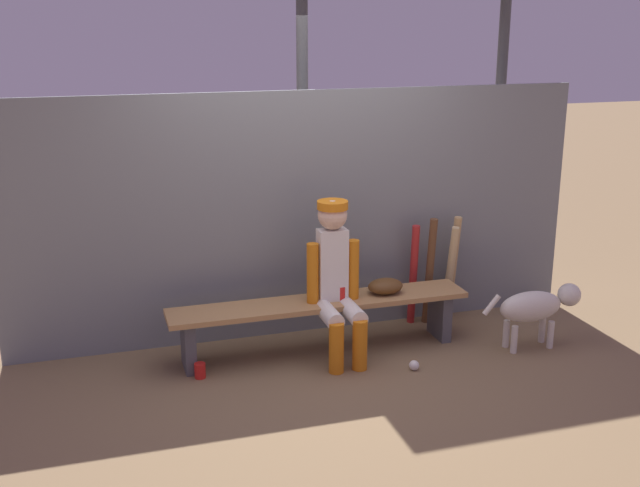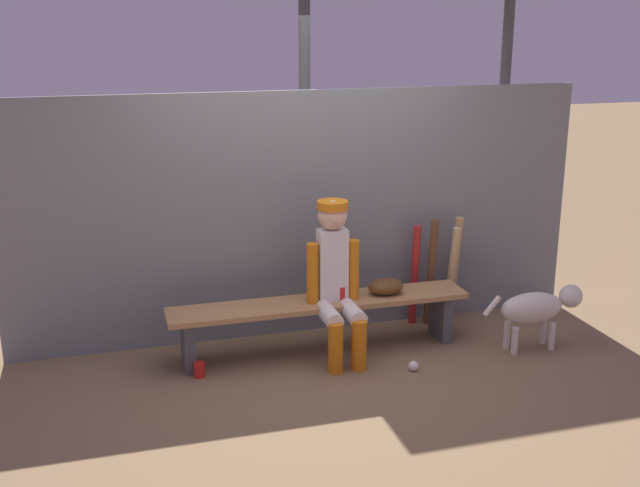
{
  "view_description": "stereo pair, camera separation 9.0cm",
  "coord_description": "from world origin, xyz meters",
  "px_view_note": "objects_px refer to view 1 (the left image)",
  "views": [
    {
      "loc": [
        -1.64,
        -5.3,
        2.49
      ],
      "look_at": [
        0.0,
        0.0,
        0.87
      ],
      "focal_mm": 43.78,
      "sensor_mm": 36.0,
      "label": 1
    },
    {
      "loc": [
        -1.55,
        -5.33,
        2.49
      ],
      "look_at": [
        0.0,
        0.0,
        0.87
      ],
      "focal_mm": 43.78,
      "sensor_mm": 36.0,
      "label": 2
    }
  ],
  "objects_px": {
    "bat_wood_dark": "(430,272)",
    "cup_on_bench": "(341,293)",
    "bat_wood_natural": "(450,274)",
    "dugout_bench": "(320,312)",
    "player_seated": "(337,276)",
    "baseball_glove": "(385,286)",
    "dog": "(537,306)",
    "bat_wood_tan": "(453,267)",
    "cup_on_ground": "(200,371)",
    "baseball": "(414,365)",
    "bat_aluminum_red": "(413,275)"
  },
  "relations": [
    {
      "from": "bat_wood_dark",
      "to": "dog",
      "type": "relative_size",
      "value": 1.09
    },
    {
      "from": "cup_on_ground",
      "to": "baseball_glove",
      "type": "bearing_deg",
      "value": 6.91
    },
    {
      "from": "bat_aluminum_red",
      "to": "cup_on_bench",
      "type": "distance_m",
      "value": 0.83
    },
    {
      "from": "baseball_glove",
      "to": "bat_wood_tan",
      "type": "bearing_deg",
      "value": 24.96
    },
    {
      "from": "bat_wood_tan",
      "to": "baseball",
      "type": "xyz_separation_m",
      "value": [
        -0.72,
        -0.87,
        -0.42
      ]
    },
    {
      "from": "dugout_bench",
      "to": "cup_on_bench",
      "type": "height_order",
      "value": "cup_on_bench"
    },
    {
      "from": "player_seated",
      "to": "bat_wood_natural",
      "type": "bearing_deg",
      "value": 18.86
    },
    {
      "from": "dog",
      "to": "bat_wood_tan",
      "type": "bearing_deg",
      "value": 115.18
    },
    {
      "from": "baseball_glove",
      "to": "dog",
      "type": "distance_m",
      "value": 1.18
    },
    {
      "from": "bat_aluminum_red",
      "to": "bat_wood_tan",
      "type": "xyz_separation_m",
      "value": [
        0.37,
        0.02,
        0.02
      ]
    },
    {
      "from": "baseball_glove",
      "to": "dog",
      "type": "relative_size",
      "value": 0.33
    },
    {
      "from": "baseball_glove",
      "to": "cup_on_bench",
      "type": "height_order",
      "value": "baseball_glove"
    },
    {
      "from": "bat_aluminum_red",
      "to": "dugout_bench",
      "type": "bearing_deg",
      "value": -160.32
    },
    {
      "from": "dog",
      "to": "baseball",
      "type": "bearing_deg",
      "value": -173.81
    },
    {
      "from": "bat_wood_natural",
      "to": "cup_on_ground",
      "type": "xyz_separation_m",
      "value": [
        -2.18,
        -0.46,
        -0.37
      ]
    },
    {
      "from": "baseball_glove",
      "to": "bat_wood_dark",
      "type": "bearing_deg",
      "value": 29.24
    },
    {
      "from": "cup_on_bench",
      "to": "bat_wood_dark",
      "type": "bearing_deg",
      "value": 19.69
    },
    {
      "from": "baseball_glove",
      "to": "dog",
      "type": "xyz_separation_m",
      "value": [
        1.1,
        -0.4,
        -0.15
      ]
    },
    {
      "from": "bat_aluminum_red",
      "to": "bat_wood_dark",
      "type": "relative_size",
      "value": 0.94
    },
    {
      "from": "baseball_glove",
      "to": "bat_wood_dark",
      "type": "distance_m",
      "value": 0.58
    },
    {
      "from": "player_seated",
      "to": "dog",
      "type": "distance_m",
      "value": 1.59
    },
    {
      "from": "bat_wood_dark",
      "to": "cup_on_ground",
      "type": "xyz_separation_m",
      "value": [
        -1.99,
        -0.46,
        -0.41
      ]
    },
    {
      "from": "bat_aluminum_red",
      "to": "bat_wood_tan",
      "type": "distance_m",
      "value": 0.37
    },
    {
      "from": "baseball_glove",
      "to": "cup_on_ground",
      "type": "height_order",
      "value": "baseball_glove"
    },
    {
      "from": "bat_wood_natural",
      "to": "dog",
      "type": "relative_size",
      "value": 1.0
    },
    {
      "from": "bat_wood_natural",
      "to": "dog",
      "type": "xyz_separation_m",
      "value": [
        0.41,
        -0.68,
        -0.09
      ]
    },
    {
      "from": "baseball",
      "to": "cup_on_bench",
      "type": "distance_m",
      "value": 0.77
    },
    {
      "from": "dugout_bench",
      "to": "bat_aluminum_red",
      "type": "bearing_deg",
      "value": 19.68
    },
    {
      "from": "bat_wood_tan",
      "to": "dog",
      "type": "bearing_deg",
      "value": -64.82
    },
    {
      "from": "bat_wood_dark",
      "to": "bat_wood_natural",
      "type": "xyz_separation_m",
      "value": [
        0.18,
        -0.0,
        -0.04
      ]
    },
    {
      "from": "bat_wood_dark",
      "to": "cup_on_bench",
      "type": "xyz_separation_m",
      "value": [
        -0.88,
        -0.32,
        0.02
      ]
    },
    {
      "from": "bat_aluminum_red",
      "to": "dog",
      "type": "relative_size",
      "value": 1.02
    },
    {
      "from": "player_seated",
      "to": "bat_aluminum_red",
      "type": "distance_m",
      "value": 0.94
    },
    {
      "from": "baseball",
      "to": "dugout_bench",
      "type": "bearing_deg",
      "value": 137.45
    },
    {
      "from": "bat_wood_tan",
      "to": "dugout_bench",
      "type": "bearing_deg",
      "value": -164.74
    },
    {
      "from": "bat_wood_dark",
      "to": "bat_wood_natural",
      "type": "distance_m",
      "value": 0.19
    },
    {
      "from": "bat_wood_tan",
      "to": "cup_on_ground",
      "type": "xyz_separation_m",
      "value": [
        -2.24,
        -0.53,
        -0.4
      ]
    },
    {
      "from": "bat_aluminum_red",
      "to": "bat_wood_natural",
      "type": "bearing_deg",
      "value": -8.05
    },
    {
      "from": "bat_wood_tan",
      "to": "dog",
      "type": "xyz_separation_m",
      "value": [
        0.35,
        -0.75,
        -0.12
      ]
    },
    {
      "from": "cup_on_bench",
      "to": "bat_wood_tan",
      "type": "bearing_deg",
      "value": 18.7
    },
    {
      "from": "bat_wood_dark",
      "to": "dog",
      "type": "xyz_separation_m",
      "value": [
        0.6,
        -0.68,
        -0.12
      ]
    },
    {
      "from": "bat_aluminum_red",
      "to": "bat_wood_natural",
      "type": "height_order",
      "value": "bat_aluminum_red"
    },
    {
      "from": "dugout_bench",
      "to": "cup_on_ground",
      "type": "distance_m",
      "value": 1.01
    },
    {
      "from": "bat_wood_natural",
      "to": "dugout_bench",
      "type": "bearing_deg",
      "value": -167.02
    },
    {
      "from": "bat_wood_dark",
      "to": "bat_wood_tan",
      "type": "relative_size",
      "value": 1.02
    },
    {
      "from": "baseball",
      "to": "player_seated",
      "type": "bearing_deg",
      "value": 138.42
    },
    {
      "from": "bat_wood_tan",
      "to": "cup_on_bench",
      "type": "bearing_deg",
      "value": -161.3
    },
    {
      "from": "bat_wood_natural",
      "to": "cup_on_ground",
      "type": "bearing_deg",
      "value": -168.02
    },
    {
      "from": "bat_wood_natural",
      "to": "cup_on_ground",
      "type": "height_order",
      "value": "bat_wood_natural"
    },
    {
      "from": "bat_aluminum_red",
      "to": "baseball",
      "type": "distance_m",
      "value": 0.99
    }
  ]
}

